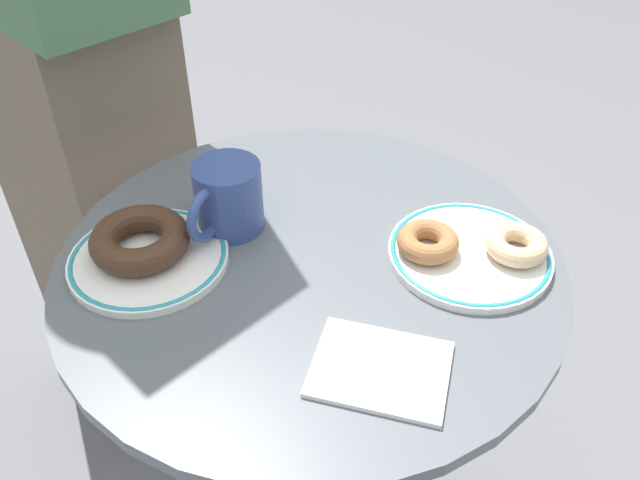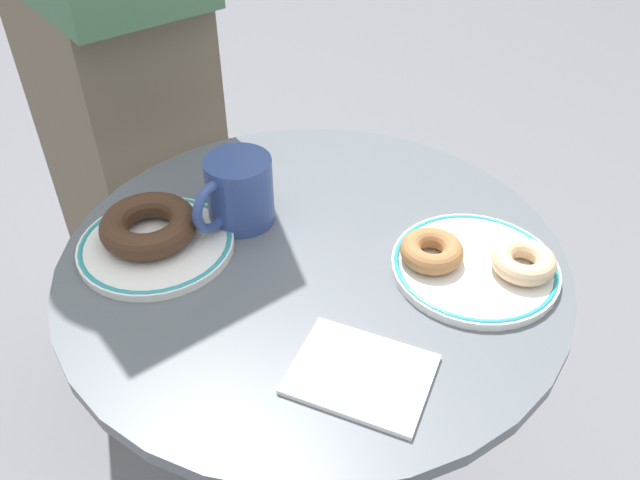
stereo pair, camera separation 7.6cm
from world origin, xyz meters
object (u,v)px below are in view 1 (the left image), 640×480
Objects in this scene: donut_glazed at (519,244)px; donut_cinnamon at (430,242)px; plate_right at (472,253)px; coffee_mug at (229,198)px; paper_napkin at (383,369)px; plate_left at (151,258)px; cafe_table at (314,373)px; person_figure at (57,29)px; donut_chocolate at (142,240)px.

donut_glazed and donut_cinnamon have the same top height.
plate_right is 2.64× the size of donut_glazed.
paper_napkin is at bearing -54.23° from coffee_mug.
coffee_mug is (-0.24, 0.06, 0.02)m from donut_cinnamon.
cafe_table is at bearing 2.50° from plate_left.
donut_glazed is 0.76m from person_figure.
donut_glazed is (0.43, -0.00, 0.02)m from plate_left.
plate_right reaches higher than paper_napkin.
donut_cinnamon reaches higher than plate_right.
donut_glazed is 0.04× the size of person_figure.
plate_left is 0.12m from coffee_mug.
donut_cinnamon is 0.04× the size of person_figure.
plate_left is at bearing -177.50° from cafe_table.
person_figure is (-0.20, 0.40, 0.12)m from plate_left.
plate_left is 0.11× the size of person_figure.
cafe_table is 0.32m from donut_chocolate.
plate_right reaches higher than cafe_table.
donut_cinnamon is at bearing -14.75° from coffee_mug.
paper_napkin is (0.07, -0.18, 0.23)m from cafe_table.
cafe_table is 0.35m from donut_glazed.
paper_napkin is (-0.17, -0.16, -0.02)m from donut_glazed.
paper_napkin is 0.29m from coffee_mug.
plate_left is at bearing 146.89° from paper_napkin.
donut_chocolate reaches higher than donut_cinnamon.
plate_left is 0.33m from donut_cinnamon.
person_figure reaches higher than donut_chocolate.
plate_left is at bearing -143.85° from coffee_mug.
donut_chocolate reaches higher than donut_glazed.
donut_chocolate is 0.34m from donut_cinnamon.
coffee_mug is at bearing 30.82° from donut_chocolate.
person_figure reaches higher than donut_glazed.
cafe_table is 0.30m from paper_napkin.
plate_right is at bearing -12.51° from coffee_mug.
person_figure reaches higher than coffee_mug.
donut_chocolate is 1.00× the size of coffee_mug.
donut_chocolate is at bearing -149.18° from coffee_mug.
plate_right is 1.66× the size of coffee_mug.
cafe_table is 3.65× the size of plate_right.
donut_glazed is at bearing -4.14° from donut_cinnamon.
plate_right is 0.30m from coffee_mug.
plate_left is at bearing -63.93° from person_figure.
plate_right is 2.64× the size of donut_cinnamon.
coffee_mug reaches higher than plate_left.
cafe_table is 6.06× the size of donut_chocolate.
cafe_table is at bearing 111.07° from paper_napkin.
donut_glazed is 0.10m from donut_cinnamon.
coffee_mug is at bearing 168.37° from donut_glazed.
paper_napkin is at bearing -125.77° from plate_right.
plate_left is 2.56× the size of donut_glazed.
cafe_table is at bearing 177.80° from plate_right.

